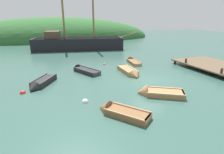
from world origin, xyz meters
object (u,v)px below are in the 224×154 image
(sailing_ship, at_px, (78,45))
(rowboat_portside, at_px, (83,71))
(rowboat_far, at_px, (132,62))
(buoy_orange, at_px, (104,65))
(buoy_white, at_px, (85,102))
(rowboat_center, at_px, (156,93))
(rowboat_outer_right, at_px, (41,83))
(buoy_red, at_px, (23,93))
(rowboat_near_dock, at_px, (130,72))
(rowboat_outer_left, at_px, (119,112))

(sailing_ship, xyz_separation_m, rowboat_portside, (-2.00, -13.63, -0.61))
(rowboat_far, xyz_separation_m, buoy_orange, (-3.38, 0.21, -0.09))
(rowboat_portside, bearing_deg, sailing_ship, -33.61)
(rowboat_portside, height_order, buoy_white, rowboat_portside)
(rowboat_portside, xyz_separation_m, rowboat_center, (3.40, -7.23, -0.02))
(rowboat_outer_right, xyz_separation_m, buoy_red, (-1.22, -1.25, -0.14))
(rowboat_near_dock, xyz_separation_m, rowboat_outer_left, (-3.80, -6.60, -0.03))
(rowboat_near_dock, distance_m, buoy_orange, 4.37)
(sailing_ship, height_order, buoy_white, sailing_ship)
(rowboat_portside, distance_m, rowboat_center, 7.99)
(rowboat_far, relative_size, rowboat_center, 1.05)
(rowboat_portside, xyz_separation_m, buoy_red, (-5.01, -3.78, -0.12))
(buoy_white, bearing_deg, rowboat_near_dock, 40.99)
(buoy_red, bearing_deg, rowboat_near_dock, 10.37)
(rowboat_far, distance_m, buoy_red, 12.53)
(rowboat_outer_left, distance_m, rowboat_outer_right, 7.33)
(sailing_ship, bearing_deg, rowboat_near_dock, -72.48)
(rowboat_near_dock, height_order, rowboat_outer_left, rowboat_near_dock)
(sailing_ship, distance_m, rowboat_center, 20.92)
(buoy_white, bearing_deg, rowboat_outer_left, -56.46)
(rowboat_portside, distance_m, rowboat_outer_right, 4.56)
(rowboat_far, relative_size, buoy_white, 8.12)
(sailing_ship, distance_m, rowboat_outer_right, 17.18)
(buoy_red, height_order, buoy_orange, buoy_red)
(sailing_ship, distance_m, rowboat_far, 12.51)
(sailing_ship, xyz_separation_m, rowboat_outer_left, (-1.92, -22.38, -0.63))
(buoy_white, bearing_deg, buoy_orange, 64.84)
(rowboat_far, height_order, buoy_red, rowboat_far)
(rowboat_outer_left, relative_size, rowboat_far, 0.86)
(rowboat_center, xyz_separation_m, buoy_orange, (-0.61, 9.30, -0.10))
(rowboat_portside, xyz_separation_m, rowboat_near_dock, (3.88, -2.15, 0.01))
(rowboat_outer_left, bearing_deg, rowboat_center, -103.20)
(rowboat_outer_right, bearing_deg, rowboat_portside, 153.22)
(rowboat_center, bearing_deg, rowboat_portside, -33.24)
(sailing_ship, distance_m, buoy_red, 18.78)
(buoy_red, bearing_deg, buoy_white, -37.86)
(rowboat_far, relative_size, rowboat_outer_right, 1.04)
(sailing_ship, height_order, rowboat_center, sailing_ship)
(rowboat_far, bearing_deg, rowboat_outer_left, 157.99)
(rowboat_outer_right, distance_m, buoy_orange, 8.04)
(buoy_red, xyz_separation_m, buoy_orange, (7.81, 5.85, 0.00))
(rowboat_center, bearing_deg, buoy_white, 24.67)
(rowboat_near_dock, xyz_separation_m, buoy_red, (-8.89, -1.63, -0.13))
(rowboat_far, bearing_deg, rowboat_portside, 114.65)
(rowboat_near_dock, height_order, rowboat_center, rowboat_center)
(rowboat_near_dock, bearing_deg, buoy_red, -78.53)
(buoy_white, distance_m, buoy_red, 4.69)
(rowboat_portside, height_order, rowboat_far, rowboat_portside)
(rowboat_outer_right, relative_size, buoy_red, 8.27)
(rowboat_portside, xyz_separation_m, buoy_white, (-1.31, -6.66, -0.12))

